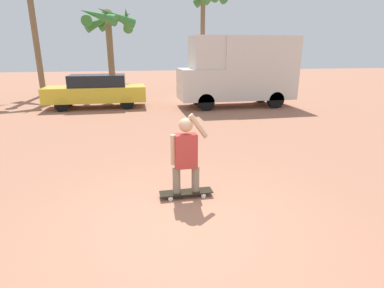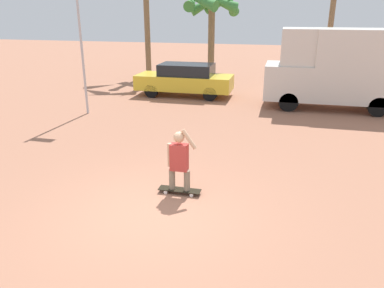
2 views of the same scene
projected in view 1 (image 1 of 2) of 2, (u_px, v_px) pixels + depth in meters
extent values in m
plane|color=#A36B51|center=(179.00, 226.00, 4.54)|extent=(80.00, 80.00, 0.00)
cube|color=black|center=(186.00, 192.00, 5.45)|extent=(0.96, 0.25, 0.02)
cylinder|color=white|center=(171.00, 199.00, 5.31)|extent=(0.08, 0.03, 0.08)
cylinder|color=white|center=(169.00, 193.00, 5.51)|extent=(0.08, 0.03, 0.08)
cylinder|color=white|center=(204.00, 196.00, 5.42)|extent=(0.08, 0.03, 0.08)
cylinder|color=white|center=(201.00, 191.00, 5.62)|extent=(0.08, 0.03, 0.08)
cylinder|color=gray|center=(177.00, 180.00, 5.35)|extent=(0.14, 0.14, 0.48)
cylinder|color=gray|center=(195.00, 179.00, 5.41)|extent=(0.14, 0.14, 0.48)
cube|color=#B23833|center=(186.00, 151.00, 5.22)|extent=(0.38, 0.22, 0.60)
sphere|color=tan|center=(186.00, 125.00, 5.08)|extent=(0.24, 0.24, 0.24)
cylinder|color=tan|center=(173.00, 150.00, 5.17)|extent=(0.09, 0.09, 0.54)
cylinder|color=tan|center=(198.00, 126.00, 5.13)|extent=(0.35, 0.09, 0.45)
cylinder|color=black|center=(206.00, 102.00, 13.40)|extent=(0.77, 0.28, 0.77)
cylinder|color=black|center=(197.00, 97.00, 15.04)|extent=(0.77, 0.28, 0.77)
cylinder|color=black|center=(275.00, 100.00, 14.03)|extent=(0.77, 0.28, 0.77)
cylinder|color=black|center=(260.00, 95.00, 15.67)|extent=(0.77, 0.28, 0.77)
cube|color=silver|center=(200.00, 84.00, 13.99)|extent=(1.90, 2.03, 1.41)
cube|color=black|center=(192.00, 78.00, 13.84)|extent=(0.04, 1.72, 0.71)
cube|color=silver|center=(255.00, 68.00, 14.29)|extent=(3.54, 2.03, 2.85)
cube|color=silver|center=(206.00, 52.00, 13.63)|extent=(1.33, 1.87, 1.43)
cylinder|color=black|center=(62.00, 104.00, 13.22)|extent=(0.63, 0.22, 0.63)
cylinder|color=black|center=(69.00, 99.00, 14.63)|extent=(0.63, 0.22, 0.63)
cylinder|color=black|center=(127.00, 102.00, 13.75)|extent=(0.63, 0.22, 0.63)
cylinder|color=black|center=(127.00, 98.00, 15.16)|extent=(0.63, 0.22, 0.63)
cube|color=gold|center=(96.00, 94.00, 14.09)|extent=(4.54, 1.72, 0.68)
cube|color=black|center=(98.00, 80.00, 13.93)|extent=(2.50, 1.52, 0.53)
cylinder|color=brown|center=(203.00, 38.00, 22.90)|extent=(0.34, 0.34, 7.07)
cylinder|color=brown|center=(111.00, 57.00, 17.09)|extent=(0.35, 0.35, 4.53)
sphere|color=brown|center=(107.00, 14.00, 16.42)|extent=(0.57, 0.57, 0.57)
cone|color=#387F38|center=(127.00, 19.00, 16.65)|extent=(0.67, 2.14, 1.39)
cone|color=#387F38|center=(115.00, 20.00, 17.46)|extent=(2.20, 1.31, 1.27)
cone|color=#387F38|center=(102.00, 21.00, 17.32)|extent=(2.18, 1.33, 1.39)
cone|color=#387F38|center=(88.00, 17.00, 16.26)|extent=(0.62, 2.16, 1.13)
cone|color=#387F38|center=(98.00, 15.00, 15.51)|extent=(2.19, 1.45, 1.13)
cone|color=#387F38|center=(116.00, 16.00, 15.70)|extent=(2.17, 1.49, 1.20)
cylinder|color=brown|center=(35.00, 31.00, 17.26)|extent=(0.34, 0.34, 7.39)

